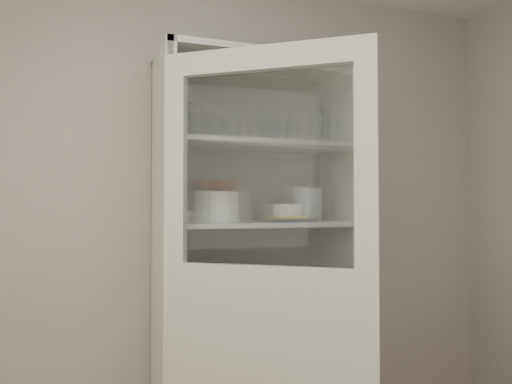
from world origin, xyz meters
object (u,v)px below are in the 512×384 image
object	(u,v)px
goblet_2	(262,128)
glass_platter	(287,220)
cupboard_door	(265,322)
plate_stack_back	(178,216)
tin_box	(277,371)
mug_blue	(318,290)
cream_dish	(229,379)
cream_bowl	(216,199)
goblet_3	(294,135)
white_ramekin	(287,210)
pantry_cabinet	(252,283)
white_canister	(218,289)
plate_stack_front	(216,214)
measuring_cups	(240,300)
goblet_0	(208,127)
mug_white	(302,292)
yellow_trivet	(287,217)
goblet_1	(218,130)
terracotta_bowl	(216,186)
mug_teal	(284,287)
teal_jar	(269,288)
grey_bowl_stack	(307,204)

from	to	relation	value
goblet_2	glass_platter	bearing A→B (deg)	-48.33
cupboard_door	plate_stack_back	xyz separation A→B (m)	(-0.23, 0.62, 0.42)
plate_stack_back	tin_box	bearing A→B (deg)	-12.79
cupboard_door	tin_box	xyz separation A→B (m)	(0.26, 0.50, -0.38)
mug_blue	cream_dish	xyz separation A→B (m)	(-0.48, 0.02, -0.41)
cupboard_door	cream_bowl	world-z (taller)	cupboard_door
goblet_3	glass_platter	size ratio (longest dim) A/B	0.50
white_ramekin	tin_box	xyz separation A→B (m)	(-0.04, 0.04, -0.83)
pantry_cabinet	white_canister	xyz separation A→B (m)	(-0.20, -0.05, -0.01)
plate_stack_front	measuring_cups	bearing A→B (deg)	-16.09
cream_bowl	tin_box	size ratio (longest dim) A/B	1.11
cream_bowl	white_canister	distance (m)	0.45
goblet_0	mug_white	bearing A→B (deg)	-23.42
goblet_0	yellow_trivet	distance (m)	0.62
goblet_1	tin_box	size ratio (longest dim) A/B	0.77
terracotta_bowl	cupboard_door	bearing A→B (deg)	-81.34
yellow_trivet	measuring_cups	size ratio (longest dim) A/B	1.46
white_ramekin	tin_box	bearing A→B (deg)	133.56
terracotta_bowl	white_ramekin	bearing A→B (deg)	-1.99
goblet_2	plate_stack_front	bearing A→B (deg)	-160.93
goblet_2	measuring_cups	bearing A→B (deg)	-142.27
goblet_0	mug_white	world-z (taller)	goblet_0
glass_platter	mug_teal	world-z (taller)	glass_platter
yellow_trivet	cream_dish	bearing A→B (deg)	179.88
yellow_trivet	plate_stack_front	bearing A→B (deg)	178.01
goblet_0	teal_jar	size ratio (longest dim) A/B	1.50
pantry_cabinet	goblet_3	bearing A→B (deg)	12.09
white_canister	glass_platter	bearing A→B (deg)	-7.99
white_ramekin	yellow_trivet	bearing A→B (deg)	0.00
yellow_trivet	mug_white	distance (m)	0.38
grey_bowl_stack	teal_jar	world-z (taller)	grey_bowl_stack
goblet_0	white_canister	xyz separation A→B (m)	(0.04, -0.07, -0.82)
white_canister	tin_box	distance (m)	0.54
grey_bowl_stack	tin_box	distance (m)	0.88
mug_teal	teal_jar	xyz separation A→B (m)	(-0.11, -0.05, 0.01)
pantry_cabinet	white_ramekin	size ratio (longest dim) A/B	14.36
goblet_2	glass_platter	size ratio (longest dim) A/B	0.61
goblet_3	mug_white	bearing A→B (deg)	-106.23
pantry_cabinet	white_ramekin	world-z (taller)	pantry_cabinet
tin_box	mug_blue	bearing A→B (deg)	-17.07
yellow_trivet	measuring_cups	world-z (taller)	yellow_trivet
mug_blue	tin_box	xyz separation A→B (m)	(-0.20, 0.06, -0.41)
plate_stack_back	mug_teal	xyz separation A→B (m)	(0.56, -0.05, -0.38)
cupboard_door	terracotta_bowl	world-z (taller)	cupboard_door
teal_jar	grey_bowl_stack	bearing A→B (deg)	4.46
goblet_2	glass_platter	xyz separation A→B (m)	(0.10, -0.11, -0.49)
mug_blue	white_ramekin	bearing A→B (deg)	-163.76
glass_platter	cream_dish	bearing A→B (deg)	179.88
cream_bowl	terracotta_bowl	xyz separation A→B (m)	(-0.00, 0.00, 0.06)
cream_bowl	mug_white	world-z (taller)	cream_bowl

